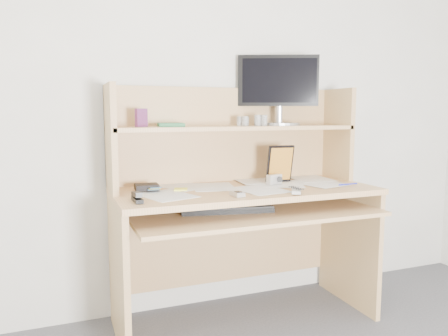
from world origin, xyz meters
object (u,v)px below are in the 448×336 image
object	(u,v)px
game_case	(280,164)
monitor	(278,88)
keyboard	(226,208)
tv_remote	(296,190)
desk	(240,196)

from	to	relation	value
game_case	monitor	bearing A→B (deg)	72.67
keyboard	game_case	distance (m)	0.46
game_case	monitor	xyz separation A→B (m)	(0.04, 0.11, 0.44)
keyboard	tv_remote	distance (m)	0.37
desk	game_case	world-z (taller)	desk
desk	keyboard	bearing A→B (deg)	-134.01
desk	keyboard	size ratio (longest dim) A/B	2.82
keyboard	monitor	bearing A→B (deg)	41.36
desk	tv_remote	world-z (taller)	desk
keyboard	desk	bearing A→B (deg)	56.84
desk	monitor	size ratio (longest dim) A/B	3.16
tv_remote	monitor	distance (m)	0.68
keyboard	tv_remote	bearing A→B (deg)	-15.04
keyboard	monitor	world-z (taller)	monitor
tv_remote	desk	bearing A→B (deg)	150.52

